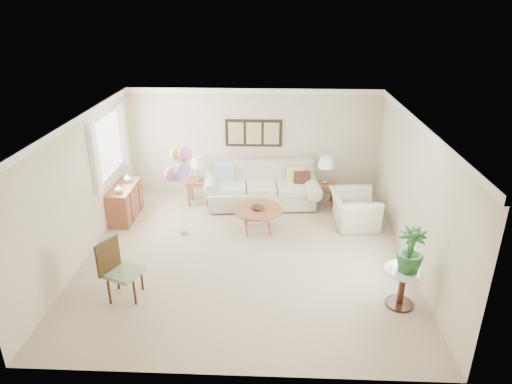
% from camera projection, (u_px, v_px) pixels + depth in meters
% --- Properties ---
extents(ground_plane, '(6.00, 6.00, 0.00)m').
position_uv_depth(ground_plane, '(246.00, 255.00, 8.67)').
color(ground_plane, tan).
extents(room_shell, '(6.04, 6.04, 2.60)m').
position_uv_depth(room_shell, '(240.00, 173.00, 8.12)').
color(room_shell, beige).
rests_on(room_shell, ground).
extents(wall_art_triptych, '(1.35, 0.06, 0.65)m').
position_uv_depth(wall_art_triptych, '(254.00, 133.00, 10.78)').
color(wall_art_triptych, black).
rests_on(wall_art_triptych, ground).
extents(sofa, '(2.76, 1.22, 0.99)m').
position_uv_depth(sofa, '(262.00, 189.00, 10.64)').
color(sofa, beige).
rests_on(sofa, ground).
extents(end_table_left, '(0.53, 0.49, 0.58)m').
position_uv_depth(end_table_left, '(199.00, 184.00, 10.67)').
color(end_table_left, brown).
rests_on(end_table_left, ground).
extents(end_table_right, '(0.50, 0.45, 0.54)m').
position_uv_depth(end_table_right, '(324.00, 187.00, 10.60)').
color(end_table_right, brown).
rests_on(end_table_right, ground).
extents(lamp_left, '(0.32, 0.32, 0.56)m').
position_uv_depth(lamp_left, '(198.00, 163.00, 10.46)').
color(lamp_left, gray).
rests_on(lamp_left, end_table_left).
extents(lamp_right, '(0.37, 0.37, 0.66)m').
position_uv_depth(lamp_right, '(326.00, 163.00, 10.37)').
color(lamp_right, gray).
rests_on(lamp_right, end_table_right).
extents(coffee_table, '(1.00, 1.00, 0.51)m').
position_uv_depth(coffee_table, '(258.00, 210.00, 9.40)').
color(coffee_table, brown).
rests_on(coffee_table, ground).
extents(decor_bowl, '(0.35, 0.35, 0.07)m').
position_uv_depth(decor_bowl, '(258.00, 208.00, 9.33)').
color(decor_bowl, '#312420').
rests_on(decor_bowl, coffee_table).
extents(armchair, '(1.02, 1.14, 0.71)m').
position_uv_depth(armchair, '(354.00, 209.00, 9.70)').
color(armchair, beige).
rests_on(armchair, ground).
extents(side_table, '(0.61, 0.61, 0.66)m').
position_uv_depth(side_table, '(403.00, 278.00, 7.07)').
color(side_table, silver).
rests_on(side_table, ground).
extents(potted_plant, '(0.54, 0.54, 0.74)m').
position_uv_depth(potted_plant, '(410.00, 250.00, 6.84)').
color(potted_plant, '#19451D').
rests_on(potted_plant, side_table).
extents(accent_chair, '(0.67, 0.67, 1.04)m').
position_uv_depth(accent_chair, '(119.00, 268.00, 7.27)').
color(accent_chair, gray).
rests_on(accent_chair, ground).
extents(credenza, '(0.46, 1.20, 0.74)m').
position_uv_depth(credenza, '(125.00, 202.00, 10.01)').
color(credenza, brown).
rests_on(credenza, ground).
extents(vase_white, '(0.22, 0.22, 0.19)m').
position_uv_depth(vase_white, '(119.00, 189.00, 9.51)').
color(vase_white, silver).
rests_on(vase_white, credenza).
extents(vase_sage, '(0.19, 0.19, 0.19)m').
position_uv_depth(vase_sage, '(127.00, 178.00, 10.07)').
color(vase_sage, beige).
rests_on(vase_sage, credenza).
extents(balloon_cluster, '(0.53, 0.52, 1.89)m').
position_uv_depth(balloon_cluster, '(179.00, 166.00, 8.85)').
color(balloon_cluster, gray).
rests_on(balloon_cluster, ground).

